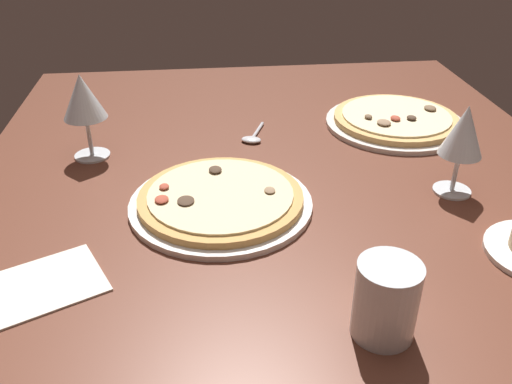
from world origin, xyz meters
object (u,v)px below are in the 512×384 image
(pizza_side, at_px, (396,120))
(water_glass, at_px, (385,304))
(paper_menu, at_px, (30,289))
(wine_glass_near, at_px, (464,134))
(pizza_main, at_px, (221,200))
(wine_glass_far, at_px, (83,99))
(spoon, at_px, (253,137))

(pizza_side, bearing_deg, water_glass, -20.24)
(paper_menu, bearing_deg, pizza_side, 100.03)
(wine_glass_near, bearing_deg, pizza_side, -179.26)
(pizza_main, bearing_deg, pizza_side, 126.35)
(pizza_main, height_order, wine_glass_far, wine_glass_far)
(paper_menu, relative_size, spoon, 1.74)
(wine_glass_far, distance_m, wine_glass_near, 0.66)
(water_glass, distance_m, spoon, 0.56)
(pizza_side, height_order, wine_glass_near, wine_glass_near)
(wine_glass_far, relative_size, wine_glass_near, 1.04)
(wine_glass_far, relative_size, spoon, 1.54)
(paper_menu, bearing_deg, wine_glass_far, 150.84)
(pizza_side, height_order, paper_menu, pizza_side)
(wine_glass_far, bearing_deg, pizza_main, 48.27)
(pizza_side, bearing_deg, spoon, -83.36)
(pizza_side, xyz_separation_m, paper_menu, (0.46, -0.65, -0.01))
(paper_menu, height_order, spoon, spoon)
(pizza_side, distance_m, paper_menu, 0.80)
(wine_glass_near, xyz_separation_m, spoon, (-0.25, -0.31, -0.10))
(pizza_main, bearing_deg, spoon, 162.49)
(wine_glass_far, relative_size, water_glass, 1.66)
(pizza_side, relative_size, water_glass, 3.02)
(wine_glass_near, distance_m, paper_menu, 0.68)
(water_glass, bearing_deg, pizza_main, -150.09)
(pizza_side, distance_m, spoon, 0.31)
(pizza_main, bearing_deg, wine_glass_near, 90.68)
(spoon, bearing_deg, wine_glass_near, 51.96)
(wine_glass_near, height_order, water_glass, wine_glass_near)
(water_glass, bearing_deg, pizza_side, 159.76)
(pizza_main, distance_m, paper_menu, 0.31)
(paper_menu, bearing_deg, spoon, 116.20)
(pizza_side, height_order, wine_glass_far, wine_glass_far)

